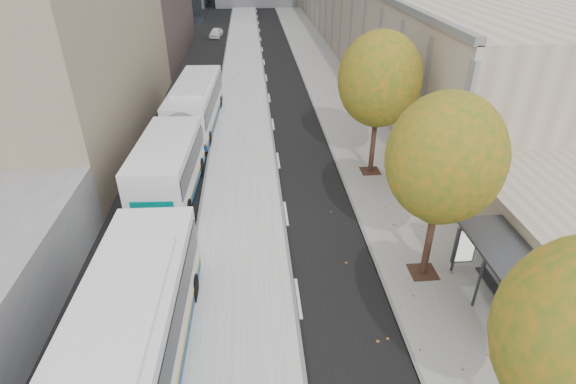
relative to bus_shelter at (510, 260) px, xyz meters
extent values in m
cube|color=#ACACAC|center=(-9.56, 24.04, -2.11)|extent=(4.25, 150.00, 0.15)
cube|color=gray|center=(-1.56, 24.04, -2.15)|extent=(4.75, 150.00, 0.08)
cube|color=tan|center=(9.81, 53.04, 1.81)|extent=(18.00, 92.00, 8.00)
cube|color=#383A3F|center=(-0.19, 0.04, 0.37)|extent=(1.90, 4.40, 0.10)
cylinder|color=#383A3F|center=(-0.89, -1.96, -0.91)|extent=(0.10, 0.10, 2.40)
cube|color=silver|center=(0.53, 0.04, -0.86)|extent=(0.04, 4.00, 2.10)
cylinder|color=black|center=(-2.09, 2.04, -0.49)|extent=(0.28, 0.28, 3.24)
sphere|color=#275B1B|center=(-2.09, 2.04, 3.08)|extent=(4.20, 4.20, 4.20)
cylinder|color=black|center=(-2.09, 11.04, -0.42)|extent=(0.28, 0.28, 3.38)
sphere|color=#275B1B|center=(-2.09, 11.04, 3.29)|extent=(4.40, 4.40, 4.40)
cube|color=white|center=(-12.98, 14.99, -0.65)|extent=(3.62, 18.55, 3.07)
cube|color=black|center=(-12.98, 14.99, -0.09)|extent=(3.65, 17.82, 1.07)
cube|color=#00665E|center=(-12.98, 5.80, -1.01)|extent=(1.95, 0.16, 1.19)
imported|color=white|center=(-13.15, 50.44, -1.59)|extent=(1.89, 3.68, 1.20)
camera|label=1|loc=(-8.79, -11.71, 10.01)|focal=28.00mm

